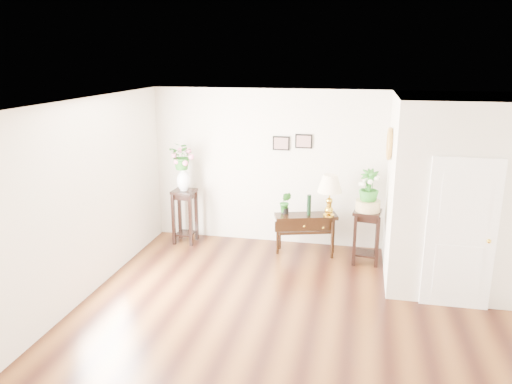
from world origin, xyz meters
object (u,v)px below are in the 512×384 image
(console_table, at_px, (305,234))
(table_lamp, at_px, (329,196))
(plant_stand_a, at_px, (185,216))
(plant_stand_b, at_px, (366,237))

(console_table, relative_size, table_lamp, 1.45)
(plant_stand_a, bearing_deg, plant_stand_b, -4.63)
(table_lamp, distance_m, plant_stand_b, 0.90)
(table_lamp, bearing_deg, plant_stand_b, -14.94)
(console_table, xyz_separation_m, plant_stand_a, (-2.23, 0.09, 0.14))
(plant_stand_a, bearing_deg, console_table, -2.40)
(console_table, distance_m, plant_stand_b, 1.04)
(console_table, xyz_separation_m, table_lamp, (0.39, 0.00, 0.70))
(table_lamp, height_order, plant_stand_b, table_lamp)
(console_table, height_order, plant_stand_b, plant_stand_b)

